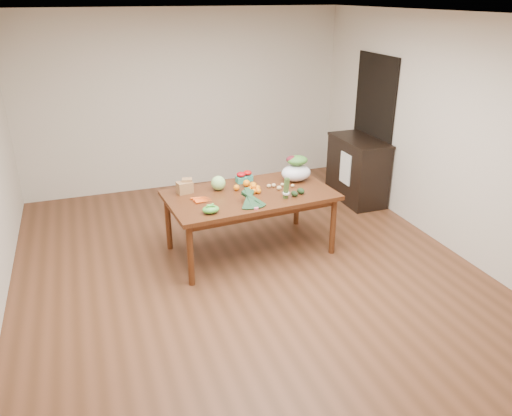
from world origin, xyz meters
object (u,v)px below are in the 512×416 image
object	(u,v)px
dining_table	(250,222)
kale_bunch	(252,199)
cabinet	(357,170)
cabbage	(218,183)
asparagus_bundle	(286,188)
salad_bag	(296,170)
mandarin_cluster	(254,188)
paper_bag	(185,186)

from	to	relation	value
dining_table	kale_bunch	world-z (taller)	kale_bunch
cabinet	kale_bunch	bearing A→B (deg)	-147.08
dining_table	cabinet	world-z (taller)	cabinet
cabbage	asparagus_bundle	size ratio (longest dim) A/B	0.68
salad_bag	cabinet	bearing A→B (deg)	30.80
cabinet	mandarin_cluster	world-z (taller)	cabinet
cabinet	mandarin_cluster	distance (m)	2.23
dining_table	cabbage	size ratio (longest dim) A/B	11.20
cabinet	salad_bag	size ratio (longest dim) A/B	2.75
cabbage	kale_bunch	bearing A→B (deg)	-69.68
paper_bag	dining_table	bearing A→B (deg)	-20.01
paper_bag	kale_bunch	bearing A→B (deg)	-45.64
paper_bag	asparagus_bundle	bearing A→B (deg)	-28.03
asparagus_bundle	salad_bag	xyz separation A→B (m)	(0.34, 0.49, 0.02)
dining_table	kale_bunch	distance (m)	0.59
cabinet	paper_bag	world-z (taller)	cabinet
kale_bunch	asparagus_bundle	world-z (taller)	asparagus_bundle
kale_bunch	mandarin_cluster	bearing A→B (deg)	64.30
dining_table	asparagus_bundle	distance (m)	0.67
dining_table	cabinet	xyz separation A→B (m)	(2.03, 1.01, 0.10)
cabinet	salad_bag	world-z (taller)	salad_bag
kale_bunch	salad_bag	world-z (taller)	salad_bag
cabbage	dining_table	bearing A→B (deg)	-35.15
cabinet	paper_bag	xyz separation A→B (m)	(-2.74, -0.75, 0.36)
cabinet	kale_bunch	size ratio (longest dim) A/B	2.55
paper_bag	asparagus_bundle	xyz separation A→B (m)	(1.03, -0.55, 0.04)
dining_table	cabbage	distance (m)	0.60
paper_bag	kale_bunch	world-z (taller)	paper_bag
cabbage	salad_bag	world-z (taller)	salad_bag
cabinet	cabbage	bearing A→B (deg)	-161.35
dining_table	mandarin_cluster	size ratio (longest dim) A/B	10.59
mandarin_cluster	asparagus_bundle	xyz separation A→B (m)	(0.27, -0.31, 0.07)
paper_bag	mandarin_cluster	xyz separation A→B (m)	(0.76, -0.24, -0.03)
dining_table	mandarin_cluster	bearing A→B (deg)	15.67
dining_table	salad_bag	xyz separation A→B (m)	(0.67, 0.20, 0.52)
cabbage	mandarin_cluster	xyz separation A→B (m)	(0.37, -0.20, -0.03)
cabinet	paper_bag	size ratio (longest dim) A/B	4.44
dining_table	asparagus_bundle	size ratio (longest dim) A/B	7.62
kale_bunch	paper_bag	bearing A→B (deg)	130.00
dining_table	cabinet	size ratio (longest dim) A/B	1.87
asparagus_bundle	mandarin_cluster	bearing A→B (deg)	126.72
cabbage	asparagus_bundle	world-z (taller)	asparagus_bundle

